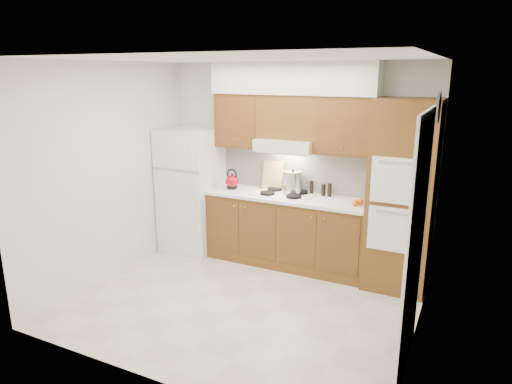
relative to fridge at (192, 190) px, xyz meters
The scene contains 26 objects.
floor 2.00m from the fridge, 39.06° to the right, with size 3.60×3.60×0.00m, color beige.
ceiling 2.51m from the fridge, 39.06° to the right, with size 3.60×3.60×0.00m, color white.
wall_back 1.52m from the fridge, 14.37° to the left, with size 3.60×0.02×2.60m, color white.
wall_left 1.28m from the fridge, 109.11° to the right, with size 0.02×3.00×2.60m, color white.
wall_right 3.43m from the fridge, 19.58° to the right, with size 0.02×3.00×2.60m, color white.
fridge is the anchor object (origin of this frame).
base_cabinets 1.49m from the fridge, ahead, with size 2.11×0.60×0.90m, color brown.
countertop 1.43m from the fridge, ahead, with size 2.13×0.62×0.04m, color white.
backsplash 1.51m from the fridge, 13.56° to the left, with size 2.11×0.03×0.56m, color white.
oven_cabinet 2.86m from the fridge, ahead, with size 0.70×0.65×2.20m, color brown.
upper_cab_left 1.22m from the fridge, 15.78° to the left, with size 0.63×0.33×0.70m, color brown.
upper_cab_right 2.35m from the fridge, ahead, with size 0.73×0.33×0.70m, color brown.
range_hood 1.56m from the fridge, ahead, with size 0.75×0.45×0.15m, color silver.
upper_cab_over_hood 1.75m from the fridge, ahead, with size 0.75×0.33×0.55m, color brown.
soffit 2.11m from the fridge, ahead, with size 2.13×0.36×0.40m, color silver.
cooktop 1.38m from the fridge, ahead, with size 0.74×0.50×0.01m, color white.
doorway 3.53m from the fridge, 25.02° to the right, with size 0.02×0.90×2.10m, color black.
wall_clock 3.49m from the fridge, 10.48° to the right, with size 0.30×0.30×0.02m, color #3F3833.
kettle 0.66m from the fridge, ahead, with size 0.18×0.18×0.18m, color maroon.
cutting_board 1.20m from the fridge, 12.52° to the left, with size 0.28×0.02×0.38m, color tan.
stock_pot 1.50m from the fridge, ahead, with size 0.25×0.25×0.26m, color silver.
condiment_a 1.72m from the fridge, ahead, with size 0.05×0.05×0.18m, color black.
condiment_b 1.96m from the fridge, ahead, with size 0.05×0.05×0.17m, color black.
condiment_c 1.88m from the fridge, ahead, with size 0.05×0.05×0.15m, color black.
orange_near 2.38m from the fridge, ahead, with size 0.08×0.08×0.08m, color #F3530C.
orange_far 2.34m from the fridge, ahead, with size 0.08×0.08×0.08m, color #F3590C.
Camera 1 is at (2.15, -4.05, 2.48)m, focal length 32.00 mm.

